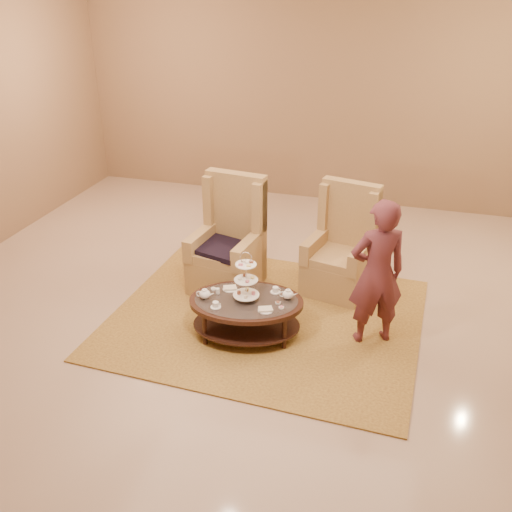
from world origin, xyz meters
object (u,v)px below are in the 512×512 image
(armchair_left, at_px, (229,251))
(armchair_right, at_px, (341,255))
(person, at_px, (377,274))
(tea_table, at_px, (246,306))

(armchair_left, xyz_separation_m, armchair_right, (1.27, 0.30, -0.03))
(armchair_right, height_order, person, person)
(tea_table, xyz_separation_m, armchair_left, (-0.51, 0.97, 0.10))
(tea_table, relative_size, person, 0.84)
(armchair_left, height_order, armchair_right, armchair_left)
(armchair_left, bearing_deg, armchair_right, 20.34)
(tea_table, height_order, armchair_right, armchair_right)
(armchair_right, relative_size, person, 0.82)
(armchair_right, bearing_deg, person, -51.70)
(armchair_left, relative_size, armchair_right, 1.06)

